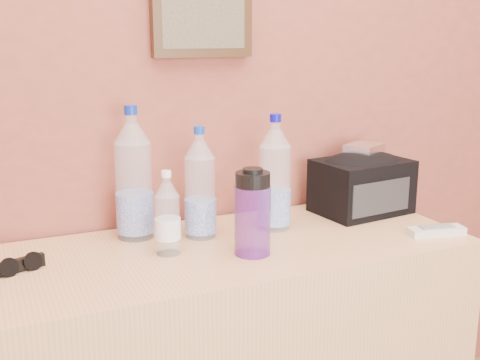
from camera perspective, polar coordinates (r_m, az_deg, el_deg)
name	(u,v)px	position (r m, az deg, el deg)	size (l,w,h in m)	color
picture_frame	(202,13)	(1.79, -3.59, 15.56)	(0.30, 0.03, 0.25)	#382311
pet_large_a	(134,180)	(1.68, -10.04, -0.03)	(0.10, 0.10, 0.37)	white
pet_large_b	(200,189)	(1.66, -3.80, -0.84)	(0.08, 0.08, 0.31)	white
pet_large_c	(275,179)	(1.73, 3.30, 0.11)	(0.09, 0.09, 0.34)	white
pet_small	(167,218)	(1.55, -6.89, -3.57)	(0.06, 0.06, 0.22)	silver
nalgene_bottle	(253,212)	(1.53, 1.20, -3.10)	(0.09, 0.09, 0.23)	#5E2189
sunglasses	(19,265)	(1.55, -20.22, -7.59)	(0.13, 0.05, 0.03)	black
ac_remote	(436,231)	(1.80, 18.12, -4.62)	(0.16, 0.05, 0.02)	white
toiletry_bag	(362,183)	(1.94, 11.46, -0.26)	(0.28, 0.20, 0.19)	black
foil_packet	(364,148)	(1.95, 11.68, 3.02)	(0.11, 0.09, 0.02)	silver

